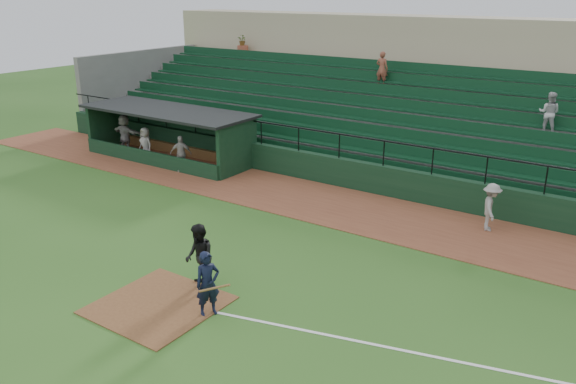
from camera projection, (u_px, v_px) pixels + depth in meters
The scene contains 12 objects.
ground at pixel (185, 290), 15.97m from camera, with size 90.00×90.00×0.00m, color #2E5A1D.
warning_track at pixel (332, 205), 22.20m from camera, with size 40.00×4.00×0.03m, color brown.
home_plate_dirt at pixel (158, 305), 15.18m from camera, with size 3.00×3.00×0.03m, color brown.
foul_line at pixel (493, 369), 12.64m from camera, with size 18.00×0.09×0.01m, color white.
stadium_structure at pixel (422, 109), 28.04m from camera, with size 38.00×13.08×6.40m.
dugout at pixel (175, 130), 28.17m from camera, with size 8.90×3.20×2.42m.
batter_at_plate at pixel (208, 284), 14.50m from camera, with size 1.12×0.74×1.71m.
umpire at pixel (199, 257), 15.75m from camera, with size 0.91×0.71×1.87m, color black.
runner at pixel (491, 207), 19.60m from camera, with size 1.06×0.61×1.65m, color #9B9791.
dugout_player_a at pixel (181, 154), 25.98m from camera, with size 0.95×0.40×1.63m, color #A39E98.
dugout_player_b at pixel (146, 144), 27.52m from camera, with size 0.80×0.52×1.63m, color gray.
dugout_player_c at pixel (125, 133), 29.03m from camera, with size 1.76×0.56×1.90m, color #9B9691.
Camera 1 is at (10.33, -10.12, 7.81)m, focal length 36.34 mm.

